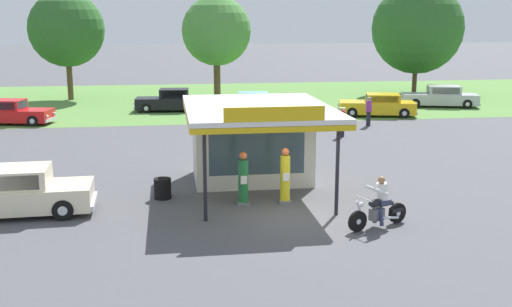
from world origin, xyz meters
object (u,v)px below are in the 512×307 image
object	(u,v)px
bystander_standing_back_lot	(369,111)
parked_car_back_row_far_right	(378,106)
parked_car_back_row_centre_left	(172,101)
gas_pump_offside	(285,178)
spare_tire_stack	(163,188)
parked_car_back_row_centre_right	(11,113)
parked_car_back_row_far_left	(440,97)
bystander_strolling_foreground	(342,121)
gas_pump_nearside	(243,181)
parked_car_back_row_right	(258,104)
motorcycle_with_rider	(379,206)
featured_classic_sedan	(8,193)

from	to	relation	value
bystander_standing_back_lot	parked_car_back_row_far_right	bearing A→B (deg)	63.00
bystander_standing_back_lot	parked_car_back_row_centre_left	bearing A→B (deg)	145.92
gas_pump_offside	spare_tire_stack	xyz separation A→B (m)	(-4.15, 1.13, -0.52)
parked_car_back_row_centre_left	parked_car_back_row_centre_right	bearing A→B (deg)	-157.54
parked_car_back_row_far_left	bystander_strolling_foreground	world-z (taller)	bystander_strolling_foreground
gas_pump_nearside	parked_car_back_row_centre_right	world-z (taller)	gas_pump_nearside
gas_pump_nearside	parked_car_back_row_far_left	size ratio (longest dim) A/B	0.32
bystander_standing_back_lot	bystander_strolling_foreground	size ratio (longest dim) A/B	1.07
parked_car_back_row_centre_left	gas_pump_nearside	bearing A→B (deg)	-84.45
spare_tire_stack	parked_car_back_row_right	bearing A→B (deg)	71.90
parked_car_back_row_centre_right	parked_car_back_row_right	size ratio (longest dim) A/B	0.93
parked_car_back_row_far_left	bystander_strolling_foreground	bearing A→B (deg)	-135.14
parked_car_back_row_centre_right	parked_car_back_row_far_right	size ratio (longest dim) A/B	0.94
parked_car_back_row_far_left	parked_car_back_row_right	size ratio (longest dim) A/B	1.07
parked_car_back_row_centre_right	parked_car_back_row_far_right	distance (m)	23.00
motorcycle_with_rider	parked_car_back_row_centre_left	bearing A→B (deg)	103.23
parked_car_back_row_centre_left	bystander_strolling_foreground	xyz separation A→B (m)	(8.97, -10.90, 0.16)
gas_pump_nearside	featured_classic_sedan	world-z (taller)	gas_pump_nearside
spare_tire_stack	featured_classic_sedan	bearing A→B (deg)	-166.82
gas_pump_offside	gas_pump_nearside	bearing A→B (deg)	-180.00
parked_car_back_row_far_right	parked_car_back_row_centre_left	xyz separation A→B (m)	(-13.36, 4.12, 0.02)
parked_car_back_row_centre_right	spare_tire_stack	distance (m)	19.52
gas_pump_nearside	parked_car_back_row_far_left	distance (m)	27.72
parked_car_back_row_far_left	spare_tire_stack	bearing A→B (deg)	-133.88
parked_car_back_row_far_left	parked_car_back_row_centre_left	xyz separation A→B (m)	(-19.32, 0.59, 0.00)
gas_pump_offside	parked_car_back_row_far_left	xyz separation A→B (m)	(15.71, 21.78, -0.18)
parked_car_back_row_centre_right	bystander_strolling_foreground	bearing A→B (deg)	-20.37
parked_car_back_row_far_left	bystander_standing_back_lot	world-z (taller)	bystander_standing_back_lot
parked_car_back_row_right	bystander_standing_back_lot	bearing A→B (deg)	-44.32
motorcycle_with_rider	bystander_standing_back_lot	distance (m)	18.35
featured_classic_sedan	bystander_strolling_foreground	distance (m)	18.40
gas_pump_nearside	motorcycle_with_rider	xyz separation A→B (m)	(3.76, -2.88, -0.18)
parked_car_back_row_centre_left	bystander_standing_back_lot	distance (m)	13.88
parked_car_back_row_right	bystander_strolling_foreground	distance (m)	9.36
gas_pump_offside	bystander_strolling_foreground	xyz separation A→B (m)	(5.36, 11.48, -0.02)
featured_classic_sedan	parked_car_back_row_far_left	size ratio (longest dim) A/B	0.96
motorcycle_with_rider	parked_car_back_row_far_left	size ratio (longest dim) A/B	0.36
motorcycle_with_rider	gas_pump_offside	bearing A→B (deg)	128.95
motorcycle_with_rider	gas_pump_nearside	bearing A→B (deg)	142.57
parked_car_back_row_centre_right	parked_car_back_row_right	distance (m)	15.47
gas_pump_offside	parked_car_back_row_far_right	bearing A→B (deg)	61.90
gas_pump_nearside	parked_car_back_row_centre_left	size ratio (longest dim) A/B	0.36
motorcycle_with_rider	parked_car_back_row_far_left	world-z (taller)	motorcycle_with_rider
gas_pump_offside	featured_classic_sedan	xyz separation A→B (m)	(-9.01, -0.01, -0.17)
parked_car_back_row_centre_right	bystander_strolling_foreground	world-z (taller)	bystander_strolling_foreground
spare_tire_stack	parked_car_back_row_far_right	bearing A→B (deg)	50.95
parked_car_back_row_right	parked_car_back_row_centre_left	size ratio (longest dim) A/B	1.06
gas_pump_offside	parked_car_back_row_far_right	distance (m)	20.70
parked_car_back_row_right	parked_car_back_row_far_right	bearing A→B (deg)	-14.59
gas_pump_offside	bystander_standing_back_lot	distance (m)	16.59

